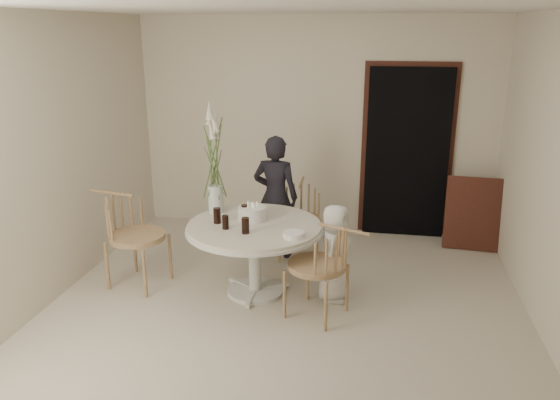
% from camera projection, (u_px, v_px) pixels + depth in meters
% --- Properties ---
extents(ground, '(4.50, 4.50, 0.00)m').
position_uv_depth(ground, '(286.00, 307.00, 5.20)').
color(ground, beige).
rests_on(ground, ground).
extents(room_shell, '(4.50, 4.50, 4.50)m').
position_uv_depth(room_shell, '(286.00, 140.00, 4.70)').
color(room_shell, white).
rests_on(room_shell, ground).
extents(doorway, '(1.00, 0.10, 2.10)m').
position_uv_depth(doorway, '(407.00, 154.00, 6.74)').
color(doorway, black).
rests_on(doorway, ground).
extents(door_trim, '(1.12, 0.03, 2.22)m').
position_uv_depth(door_trim, '(407.00, 148.00, 6.76)').
color(door_trim, '#51221C').
rests_on(door_trim, ground).
extents(table, '(1.33, 1.33, 0.73)m').
position_uv_depth(table, '(255.00, 235.00, 5.30)').
color(table, silver).
rests_on(table, ground).
extents(picture_frame, '(0.67, 0.25, 0.87)m').
position_uv_depth(picture_frame, '(473.00, 214.00, 6.46)').
color(picture_frame, '#51221C').
rests_on(picture_frame, ground).
extents(chair_far, '(0.49, 0.53, 0.85)m').
position_uv_depth(chair_far, '(300.00, 209.00, 6.27)').
color(chair_far, '#A6805A').
rests_on(chair_far, ground).
extents(chair_right, '(0.66, 0.64, 0.92)m').
position_uv_depth(chair_right, '(330.00, 259.00, 4.83)').
color(chair_right, '#A6805A').
rests_on(chair_right, ground).
extents(chair_left, '(0.65, 0.61, 0.98)m').
position_uv_depth(chair_left, '(125.00, 225.00, 5.53)').
color(chair_left, '#A6805A').
rests_on(chair_left, ground).
extents(girl, '(0.54, 0.38, 1.41)m').
position_uv_depth(girl, '(275.00, 197.00, 6.19)').
color(girl, black).
rests_on(girl, ground).
extents(boy, '(0.37, 0.51, 0.97)m').
position_uv_depth(boy, '(335.00, 253.00, 5.22)').
color(boy, silver).
rests_on(boy, ground).
extents(birthday_cake, '(0.28, 0.28, 0.18)m').
position_uv_depth(birthday_cake, '(252.00, 213.00, 5.37)').
color(birthday_cake, white).
rests_on(birthday_cake, table).
extents(cola_tumbler_a, '(0.07, 0.07, 0.13)m').
position_uv_depth(cola_tumbler_a, '(225.00, 222.00, 5.13)').
color(cola_tumbler_a, black).
rests_on(cola_tumbler_a, table).
extents(cola_tumbler_b, '(0.08, 0.08, 0.15)m').
position_uv_depth(cola_tumbler_b, '(245.00, 226.00, 5.02)').
color(cola_tumbler_b, black).
rests_on(cola_tumbler_b, table).
extents(cola_tumbler_c, '(0.09, 0.09, 0.15)m').
position_uv_depth(cola_tumbler_c, '(217.00, 216.00, 5.28)').
color(cola_tumbler_c, black).
rests_on(cola_tumbler_c, table).
extents(cola_tumbler_d, '(0.09, 0.09, 0.15)m').
position_uv_depth(cola_tumbler_d, '(245.00, 212.00, 5.38)').
color(cola_tumbler_d, black).
rests_on(cola_tumbler_d, table).
extents(plate_stack, '(0.25, 0.25, 0.05)m').
position_uv_depth(plate_stack, '(294.00, 235.00, 4.94)').
color(plate_stack, white).
rests_on(plate_stack, table).
extents(flower_vase, '(0.15, 0.15, 1.14)m').
position_uv_depth(flower_vase, '(214.00, 164.00, 5.46)').
color(flower_vase, silver).
rests_on(flower_vase, table).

